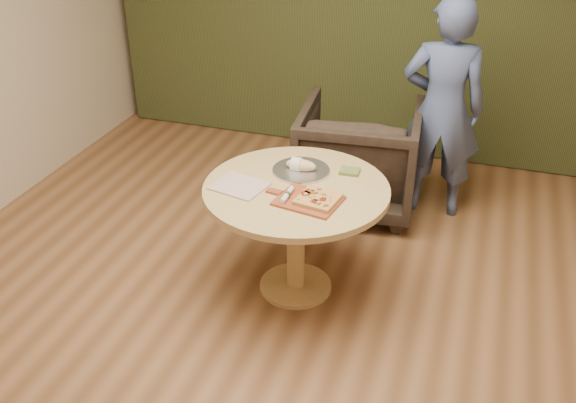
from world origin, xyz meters
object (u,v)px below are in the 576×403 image
at_px(serving_tray, 301,170).
at_px(armchair, 359,152).
at_px(pedestal_table, 296,207).
at_px(person_standing, 442,110).
at_px(pizza_paddle, 307,200).
at_px(bread_roll, 300,165).
at_px(cutlery_roll, 287,195).
at_px(flatbread_pizza, 318,199).

bearing_deg(serving_tray, armchair, 80.54).
relative_size(pedestal_table, serving_tray, 3.14).
relative_size(pedestal_table, person_standing, 0.67).
height_order(serving_tray, armchair, armchair).
distance_m(pizza_paddle, bread_roll, 0.38).
bearing_deg(pizza_paddle, pedestal_table, 136.68).
distance_m(pedestal_table, cutlery_roll, 0.23).
bearing_deg(armchair, bread_roll, 74.90).
bearing_deg(person_standing, bread_roll, 50.57).
xyz_separation_m(pedestal_table, cutlery_roll, (-0.00, -0.16, 0.17)).
distance_m(pedestal_table, serving_tray, 0.25).
relative_size(pizza_paddle, flatbread_pizza, 1.83).
distance_m(flatbread_pizza, serving_tray, 0.40).
height_order(cutlery_roll, person_standing, person_standing).
xyz_separation_m(cutlery_roll, person_standing, (0.71, 1.45, 0.05)).
distance_m(bread_roll, armchair, 1.06).
bearing_deg(pizza_paddle, serving_tray, 122.21).
xyz_separation_m(cutlery_roll, serving_tray, (-0.03, 0.35, -0.02)).
height_order(pizza_paddle, flatbread_pizza, flatbread_pizza).
relative_size(pedestal_table, pizza_paddle, 2.39).
bearing_deg(bread_roll, flatbread_pizza, -57.99).
bearing_deg(armchair, pedestal_table, 78.45).
relative_size(cutlery_roll, bread_roll, 1.03).
bearing_deg(flatbread_pizza, pizza_paddle, -177.54).
relative_size(flatbread_pizza, serving_tray, 0.72).
relative_size(cutlery_roll, person_standing, 0.12).
bearing_deg(flatbread_pizza, serving_tray, 120.93).
bearing_deg(pedestal_table, flatbread_pizza, -39.74).
relative_size(pizza_paddle, armchair, 0.51).
height_order(pizza_paddle, person_standing, person_standing).
bearing_deg(person_standing, armchair, 5.64).
bearing_deg(serving_tray, person_standing, 56.23).
distance_m(pizza_paddle, armchair, 1.36).
height_order(armchair, person_standing, person_standing).
bearing_deg(pizza_paddle, cutlery_roll, -164.98).
height_order(bread_roll, armchair, armchair).
distance_m(pedestal_table, armchair, 1.20).
bearing_deg(pedestal_table, armchair, 83.60).
bearing_deg(flatbread_pizza, person_standing, 69.80).
bearing_deg(armchair, flatbread_pizza, 86.58).
distance_m(pedestal_table, flatbread_pizza, 0.28).
height_order(pedestal_table, person_standing, person_standing).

